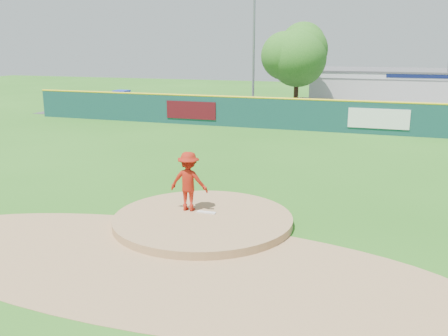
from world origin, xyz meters
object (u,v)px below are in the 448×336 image
(deciduous_tree, at_px, (297,55))
(pool_building_grp, at_px, (405,89))
(playground_slide, at_px, (121,101))
(light_pole_left, at_px, (254,36))
(van, at_px, (307,107))
(pitcher, at_px, (189,181))

(deciduous_tree, bearing_deg, pool_building_grp, 41.16)
(pool_building_grp, relative_size, playground_slide, 4.87)
(pool_building_grp, distance_m, light_pole_left, 13.72)
(pool_building_grp, xyz_separation_m, deciduous_tree, (-8.00, -6.99, 2.89))
(van, distance_m, deciduous_tree, 4.06)
(deciduous_tree, xyz_separation_m, light_pole_left, (-4.00, 2.00, 1.50))
(pitcher, distance_m, light_pole_left, 27.56)
(pitcher, relative_size, playground_slide, 0.60)
(deciduous_tree, bearing_deg, pitcher, -86.81)
(pool_building_grp, bearing_deg, playground_slide, -156.77)
(light_pole_left, bearing_deg, playground_slide, -156.02)
(pool_building_grp, distance_m, playground_slide, 23.92)
(pool_building_grp, bearing_deg, light_pole_left, -157.40)
(van, height_order, playground_slide, playground_slide)
(playground_slide, height_order, deciduous_tree, deciduous_tree)
(van, distance_m, playground_slide, 15.11)
(playground_slide, height_order, light_pole_left, light_pole_left)
(van, distance_m, light_pole_left, 7.91)
(pitcher, relative_size, light_pole_left, 0.17)
(van, height_order, pool_building_grp, pool_building_grp)
(pitcher, relative_size, pool_building_grp, 0.12)
(light_pole_left, bearing_deg, deciduous_tree, -26.57)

